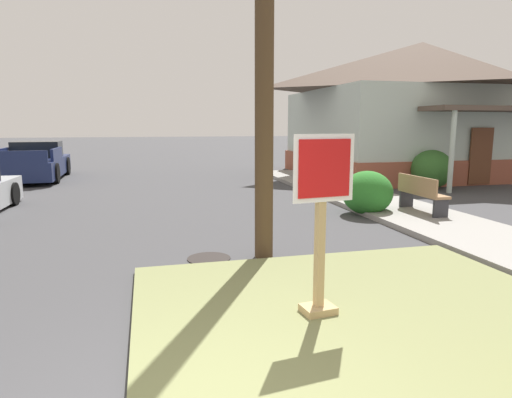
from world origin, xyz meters
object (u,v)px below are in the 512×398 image
manhole_cover (209,258)px  pickup_truck_navy (35,164)px  stop_sign (321,230)px  street_bench (421,192)px

manhole_cover → pickup_truck_navy: pickup_truck_navy is taller
stop_sign → pickup_truck_navy: (-6.07, 14.76, -0.41)m
manhole_cover → street_bench: (5.29, 2.09, 0.58)m
stop_sign → street_bench: (4.42, 4.63, -0.44)m
pickup_truck_navy → street_bench: bearing=-44.0°
manhole_cover → street_bench: bearing=21.5°
manhole_cover → stop_sign: bearing=-71.1°
pickup_truck_navy → manhole_cover: bearing=-66.9°
manhole_cover → street_bench: 5.72m
manhole_cover → pickup_truck_navy: 13.29m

